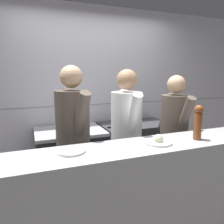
{
  "coord_description": "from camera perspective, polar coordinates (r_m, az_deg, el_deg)",
  "views": [
    {
      "loc": [
        -0.93,
        -1.79,
        1.63
      ],
      "look_at": [
        0.02,
        0.7,
        1.15
      ],
      "focal_mm": 35.0,
      "sensor_mm": 36.0,
      "label": 1
    }
  ],
  "objects": [
    {
      "name": "wall_back_tiled",
      "position": [
        3.39,
        -4.94,
        4.57
      ],
      "size": [
        8.0,
        0.06,
        2.6
      ],
      "color": "silver",
      "rests_on": "ground_plane"
    },
    {
      "name": "pass_counter",
      "position": [
        2.16,
        10.98,
        -21.15
      ],
      "size": [
        2.5,
        0.45,
        1.03
      ],
      "color": "#B7BABF",
      "rests_on": "ground_plane"
    },
    {
      "name": "chef_head_cook",
      "position": [
        2.31,
        -10.09,
        -7.13
      ],
      "size": [
        0.41,
        0.75,
        1.7
      ],
      "rotation": [
        0.0,
        0.0,
        0.19
      ],
      "color": "black",
      "rests_on": "ground_plane"
    },
    {
      "name": "oven_range",
      "position": [
        3.12,
        -10.8,
        -12.42
      ],
      "size": [
        0.89,
        0.71,
        0.88
      ],
      "color": "#232326",
      "rests_on": "ground_plane"
    },
    {
      "name": "stock_pot",
      "position": [
        3.01,
        -10.03,
        -2.63
      ],
      "size": [
        0.26,
        0.26,
        0.17
      ],
      "color": "beige",
      "rests_on": "oven_range"
    },
    {
      "name": "chef_line",
      "position": [
        2.76,
        15.83,
        -5.66
      ],
      "size": [
        0.35,
        0.7,
        1.6
      ],
      "rotation": [
        0.0,
        0.0,
        -0.08
      ],
      "color": "black",
      "rests_on": "ground_plane"
    },
    {
      "name": "pepper_mill",
      "position": [
        2.12,
        21.55,
        -2.34
      ],
      "size": [
        0.08,
        0.08,
        0.32
      ],
      "color": "brown",
      "rests_on": "pass_counter"
    },
    {
      "name": "chef_sous",
      "position": [
        2.45,
        3.74,
        -6.45
      ],
      "size": [
        0.37,
        0.73,
        1.67
      ],
      "rotation": [
        0.0,
        0.0,
        -0.1
      ],
      "color": "black",
      "rests_on": "ground_plane"
    },
    {
      "name": "chefs_knife",
      "position": [
        3.03,
        1.67,
        -3.9
      ],
      "size": [
        0.39,
        0.04,
        0.02
      ],
      "color": "#B7BABF",
      "rests_on": "prep_counter"
    },
    {
      "name": "plated_dish_appetiser",
      "position": [
        1.94,
        11.99,
        -7.46
      ],
      "size": [
        0.24,
        0.24,
        0.08
      ],
      "color": "white",
      "rests_on": "pass_counter"
    },
    {
      "name": "plated_dish_main",
      "position": [
        1.73,
        -10.67,
        -10.02
      ],
      "size": [
        0.22,
        0.22,
        0.02
      ],
      "color": "white",
      "rests_on": "pass_counter"
    },
    {
      "name": "prep_counter",
      "position": [
        3.41,
        5.92,
        -10.31
      ],
      "size": [
        1.02,
        0.65,
        0.88
      ],
      "color": "#38383D",
      "rests_on": "ground_plane"
    }
  ]
}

